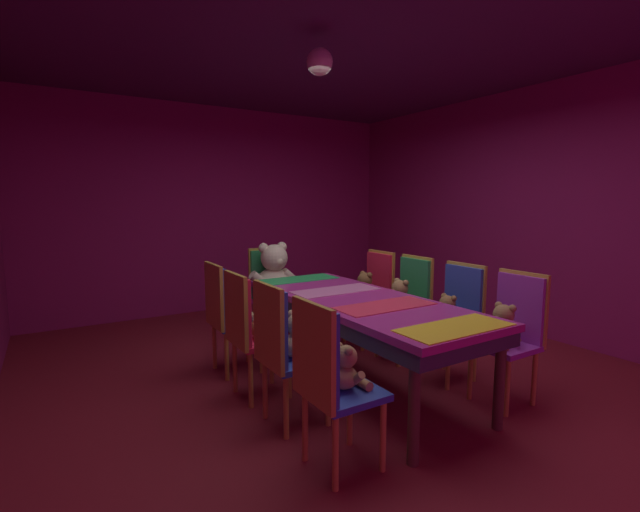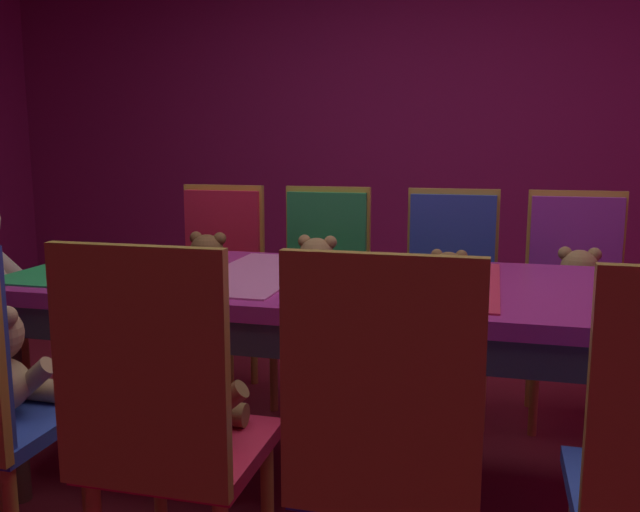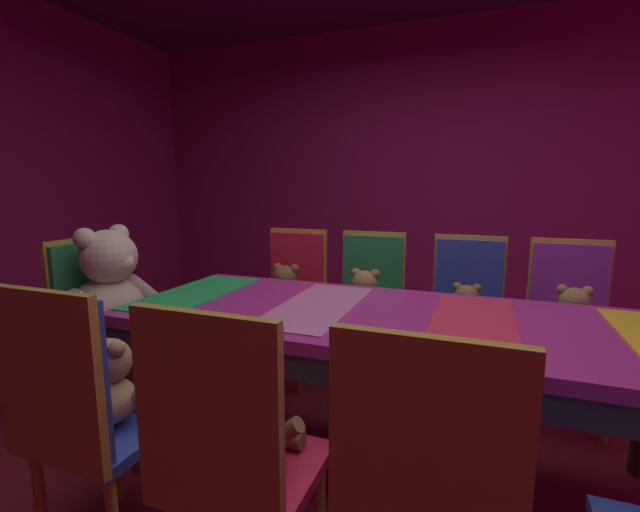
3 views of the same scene
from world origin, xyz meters
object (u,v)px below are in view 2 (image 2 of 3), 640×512
chair_left_2 (159,408)px  teddy_left_1 (395,403)px  chair_right_0 (574,282)px  chair_right_2 (324,270)px  teddy_right_0 (578,290)px  chair_right_1 (450,276)px  chair_right_3 (219,266)px  chair_left_1 (385,427)px  teddy_right_2 (316,277)px  banquet_table (349,304)px  teddy_right_1 (448,287)px  teddy_right_3 (207,272)px  teddy_left_2 (187,390)px

chair_left_2 → teddy_left_1: bearing=-71.8°
chair_right_0 → chair_right_2: (-0.02, 1.11, 0.00)m
teddy_right_0 → chair_right_1: size_ratio=0.33×
chair_right_3 → chair_left_2: bearing=18.4°
chair_right_0 → teddy_right_0: size_ratio=3.03×
chair_left_2 → chair_right_1: size_ratio=1.00×
chair_left_1 → teddy_right_2: bearing=19.9°
chair_left_2 → teddy_right_0: 1.92m
banquet_table → chair_right_0: chair_right_0 is taller
teddy_right_1 → chair_right_3: bearing=-96.5°
chair_left_1 → teddy_right_2: chair_left_1 is taller
chair_right_2 → teddy_right_0: bearing=83.4°
chair_left_1 → chair_left_2: 0.52m
chair_right_3 → teddy_right_3: 0.15m
teddy_left_1 → chair_left_2: chair_left_2 is taller
chair_right_2 → banquet_table: bearing=19.5°
chair_left_1 → teddy_right_1: chair_left_1 is taller
teddy_left_2 → teddy_right_0: (1.44, -1.07, 0.00)m
banquet_table → chair_right_0: size_ratio=2.37×
teddy_right_0 → teddy_right_1: 0.53m
banquet_table → teddy_right_2: size_ratio=6.87×
banquet_table → chair_right_1: 0.90m
teddy_left_1 → chair_right_2: (1.55, 0.56, 0.00)m
chair_left_2 → chair_right_0: size_ratio=1.00×
teddy_right_2 → chair_right_0: bearing=98.3°
chair_right_0 → chair_right_1: 0.53m
chair_left_1 → chair_right_1: same height
teddy_left_1 → chair_right_1: (1.55, -0.03, 0.00)m
banquet_table → teddy_right_1: bearing=-21.7°
chair_right_2 → chair_right_3: (-0.01, 0.52, 0.00)m
teddy_right_1 → teddy_right_3: 1.11m
chair_right_3 → teddy_right_3: chair_right_3 is taller
teddy_right_0 → teddy_right_2: 1.11m
chair_left_2 → chair_right_3: same height
teddy_right_0 → chair_right_2: size_ratio=0.33×
teddy_right_1 → chair_right_0: bearing=106.6°
teddy_right_1 → teddy_right_3: teddy_right_3 is taller
chair_right_3 → chair_right_1: bearing=90.9°
chair_left_2 → teddy_left_2: size_ratio=3.13×
chair_right_0 → teddy_right_1: (-0.16, 0.53, -0.02)m
teddy_right_0 → chair_right_0: bearing=-180.0°
teddy_left_1 → chair_right_3: (1.53, 1.08, 0.00)m
teddy_left_2 → chair_right_0: bearing=-34.0°
chair_left_2 → teddy_right_1: (1.58, -0.54, -0.02)m
banquet_table → chair_right_1: (0.85, -0.28, -0.06)m
teddy_right_2 → teddy_right_3: same height
chair_left_1 → teddy_left_2: size_ratio=3.13×
teddy_right_3 → chair_right_1: bearing=98.4°
chair_left_2 → teddy_right_1: chair_left_2 is taller
teddy_left_2 → teddy_right_2: size_ratio=0.93×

